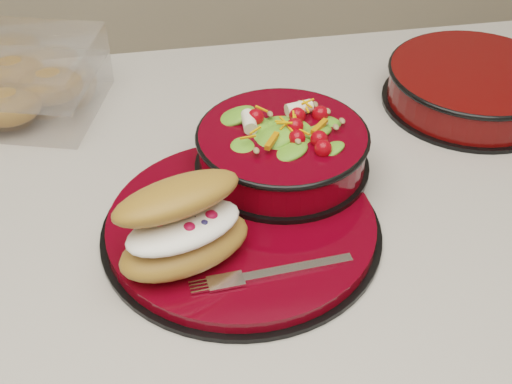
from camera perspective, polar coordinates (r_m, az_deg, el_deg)
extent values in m
cube|color=#BCB6AC|center=(0.88, 6.68, -0.11)|extent=(1.24, 0.74, 0.04)
cylinder|color=black|center=(0.79, -1.17, -3.15)|extent=(0.31, 0.31, 0.01)
cylinder|color=#5B030B|center=(0.78, -1.18, -2.61)|extent=(0.29, 0.29, 0.01)
torus|color=black|center=(0.77, -0.34, -2.78)|extent=(0.17, 0.17, 0.01)
cylinder|color=black|center=(0.85, 2.07, 2.17)|extent=(0.21, 0.21, 0.01)
cylinder|color=#5B030B|center=(0.84, 2.11, 3.53)|extent=(0.20, 0.20, 0.04)
torus|color=black|center=(0.83, 2.14, 4.55)|extent=(0.20, 0.20, 0.01)
ellipsoid|color=#457E23|center=(0.83, 2.13, 4.16)|extent=(0.17, 0.17, 0.07)
sphere|color=red|center=(0.82, 5.01, 6.64)|extent=(0.02, 0.02, 0.02)
sphere|color=red|center=(0.84, 3.73, 7.62)|extent=(0.02, 0.02, 0.02)
sphere|color=red|center=(0.84, 1.62, 7.87)|extent=(0.02, 0.02, 0.02)
sphere|color=red|center=(0.83, -0.18, 7.26)|extent=(0.02, 0.02, 0.02)
sphere|color=red|center=(0.80, -0.67, 6.11)|extent=(0.02, 0.02, 0.02)
sphere|color=red|center=(0.78, 0.55, 5.06)|extent=(0.02, 0.02, 0.02)
sphere|color=red|center=(0.77, 2.81, 4.77)|extent=(0.02, 0.02, 0.02)
sphere|color=red|center=(0.79, 4.67, 5.45)|extent=(0.02, 0.02, 0.02)
cylinder|color=silver|center=(0.84, 3.50, 7.81)|extent=(0.03, 0.04, 0.02)
cylinder|color=silver|center=(0.82, -0.57, 6.76)|extent=(0.04, 0.03, 0.02)
cube|color=orange|center=(0.78, 1.30, 5.26)|extent=(0.03, 0.03, 0.01)
cube|color=orange|center=(0.81, 5.17, 6.35)|extent=(0.03, 0.02, 0.01)
ellipsoid|color=#A67232|center=(0.72, -5.69, -4.29)|extent=(0.16, 0.12, 0.04)
ellipsoid|color=white|center=(0.71, -5.82, -2.85)|extent=(0.14, 0.10, 0.02)
ellipsoid|color=#A67232|center=(0.70, -6.09, -0.41)|extent=(0.15, 0.11, 0.03)
sphere|color=red|center=(0.70, -7.64, -2.69)|extent=(0.02, 0.02, 0.02)
sphere|color=red|center=(0.70, -5.36, -2.98)|extent=(0.02, 0.02, 0.02)
sphere|color=red|center=(0.71, -3.62, -2.01)|extent=(0.02, 0.02, 0.02)
sphere|color=#191947|center=(0.71, -6.54, -2.24)|extent=(0.01, 0.01, 0.01)
sphere|color=#191947|center=(0.70, -4.89, -2.27)|extent=(0.01, 0.01, 0.01)
sphere|color=#191947|center=(0.70, -5.82, -2.70)|extent=(0.01, 0.01, 0.01)
sphere|color=#191947|center=(0.70, -4.16, -2.62)|extent=(0.01, 0.01, 0.01)
cube|color=silver|center=(0.72, 3.23, -6.11)|extent=(0.12, 0.02, 0.00)
cube|color=silver|center=(0.71, -2.43, -7.15)|extent=(0.04, 0.02, 0.00)
cube|color=white|center=(1.04, -19.05, 7.56)|extent=(0.28, 0.23, 0.05)
cube|color=white|center=(1.02, -19.61, 9.82)|extent=(0.28, 0.23, 0.04)
ellipsoid|color=#A67232|center=(1.03, -16.14, 8.14)|extent=(0.09, 0.08, 0.05)
ellipsoid|color=#A67232|center=(1.07, -18.90, 8.92)|extent=(0.09, 0.08, 0.05)
ellipsoid|color=#A67232|center=(1.00, -19.30, 6.48)|extent=(0.09, 0.08, 0.05)
cylinder|color=black|center=(1.05, 16.71, 6.95)|extent=(0.24, 0.24, 0.01)
cylinder|color=#570705|center=(1.03, 16.99, 8.21)|extent=(0.23, 0.23, 0.05)
torus|color=black|center=(1.02, 17.19, 9.16)|extent=(0.24, 0.24, 0.01)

